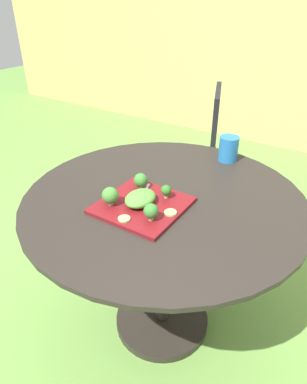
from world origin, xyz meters
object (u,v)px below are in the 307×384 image
Objects in this scene: drinking_glass at (228,150)px; fork at (142,196)px; patio_chair at (196,148)px; salad_plate at (142,205)px.

drinking_glass is 0.75× the size of fork.
drinking_glass is at bearing 75.03° from fork.
patio_chair is at bearing 104.53° from fork.
salad_plate is 2.60× the size of drinking_glass.
fork reaches higher than salad_plate.
drinking_glass reaches higher than fork.
salad_plate is at bearing -74.50° from patio_chair.
salad_plate is at bearing -100.99° from drinking_glass.
patio_chair reaches higher than drinking_glass.
patio_chair is 5.91× the size of fork.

